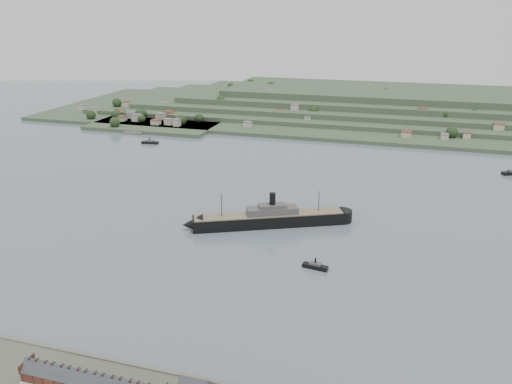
# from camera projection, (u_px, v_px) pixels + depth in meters

# --- Properties ---
(ground) EXTENTS (1400.00, 1400.00, 0.00)m
(ground) POSITION_uv_depth(u_px,v_px,m) (255.00, 224.00, 328.24)
(ground) COLOR slate
(ground) RESTS_ON ground
(far_peninsula) EXTENTS (760.00, 309.00, 30.00)m
(far_peninsula) POSITION_uv_depth(u_px,v_px,m) (358.00, 106.00, 670.89)
(far_peninsula) COLOR #344930
(far_peninsula) RESTS_ON ground
(steamship) EXTENTS (104.93, 57.02, 26.90)m
(steamship) POSITION_uv_depth(u_px,v_px,m) (265.00, 219.00, 323.87)
(steamship) COLOR black
(steamship) RESTS_ON ground
(tugboat) EXTENTS (14.35, 5.70, 6.28)m
(tugboat) POSITION_uv_depth(u_px,v_px,m) (315.00, 266.00, 270.93)
(tugboat) COLOR black
(tugboat) RESTS_ON ground
(ferry_west) EXTENTS (18.22, 6.95, 6.67)m
(ferry_west) POSITION_uv_depth(u_px,v_px,m) (150.00, 142.00, 525.58)
(ferry_west) COLOR black
(ferry_west) RESTS_ON ground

